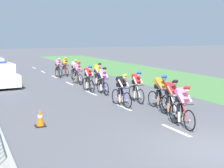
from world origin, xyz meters
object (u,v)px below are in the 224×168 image
Objects in this scene: cyclist_eighth at (98,74)px; traffic_cone_near at (40,118)px; cyclist_fifth at (136,86)px; cyclist_ninth at (77,72)px; police_car_nearest at (0,76)px; cyclist_second at (171,97)px; cyclist_eleventh at (58,67)px; cyclist_fourth at (122,89)px; cyclist_seventh at (88,78)px; cyclist_tenth at (75,70)px; cyclist_twelfth at (65,66)px; cyclist_sixth at (103,80)px; cyclist_third at (160,91)px; cyclist_lead at (182,105)px.

traffic_cone_near is (-5.35, -7.61, -0.48)m from cyclist_eighth.
cyclist_fifth and cyclist_ninth have the same top height.
cyclist_second is at bearing -64.42° from police_car_nearest.
cyclist_fifth is 5.66m from traffic_cone_near.
cyclist_fifth is 1.00× the size of cyclist_eleventh.
cyclist_second is 2.66m from cyclist_fourth.
cyclist_eighth is (0.32, 8.38, 0.00)m from cyclist_second.
cyclist_seventh is at bearing -128.46° from cyclist_eighth.
cyclist_tenth is 1.00× the size of cyclist_twelfth.
cyclist_fourth is at bearing -95.11° from cyclist_tenth.
cyclist_fourth is at bearing -98.07° from cyclist_sixth.
cyclist_ninth is (0.40, 7.38, 0.00)m from cyclist_fourth.
cyclist_tenth is (-0.24, 8.75, 0.00)m from cyclist_fifth.
police_car_nearest is (-5.33, 11.14, -0.11)m from cyclist_second.
cyclist_twelfth is (0.89, 7.66, 0.00)m from cyclist_seventh.
cyclist_seventh is at bearing 97.49° from cyclist_second.
cyclist_ninth is at bearing 90.87° from cyclist_sixth.
cyclist_seventh is 1.00× the size of cyclist_eighth.
traffic_cone_near is (-4.93, -11.00, -0.48)m from cyclist_tenth.
cyclist_third is 10.45m from cyclist_tenth.
traffic_cone_near is at bearing -157.21° from cyclist_fourth.
police_car_nearest is at bearing -147.64° from cyclist_twelfth.
cyclist_eleventh is at bearing 93.09° from cyclist_second.
cyclist_fourth is at bearing 110.55° from cyclist_second.
cyclist_fourth is (-0.40, 3.91, 0.00)m from cyclist_lead.
cyclist_eleventh is at bearing 95.11° from cyclist_third.
cyclist_twelfth is at bearing 69.90° from traffic_cone_near.
cyclist_fourth and cyclist_fifth have the same top height.
cyclist_sixth is (0.06, 7.16, 0.00)m from cyclist_lead.
cyclist_sixth is 6.76m from traffic_cone_near.
cyclist_fourth is (-1.31, 1.16, 0.00)m from cyclist_third.
cyclist_lead reaches higher than traffic_cone_near.
cyclist_eleventh is at bearing 100.98° from cyclist_eighth.
cyclist_fifth is 3.96m from cyclist_seventh.
cyclist_fifth is 1.00× the size of cyclist_twelfth.
cyclist_ninth is 1.00× the size of cyclist_eleventh.
cyclist_eleventh is 2.69× the size of traffic_cone_near.
traffic_cone_near is at bearing -114.14° from cyclist_tenth.
cyclist_second is 12.35m from police_car_nearest.
cyclist_seventh is (-0.90, 6.85, 0.00)m from cyclist_second.
cyclist_second is at bearing -89.97° from cyclist_twelfth.
cyclist_lead is at bearing -94.95° from cyclist_eighth.
cyclist_fourth and cyclist_tenth have the same top height.
traffic_cone_near is (-5.17, -2.26, -0.48)m from cyclist_fifth.
cyclist_ninth is 2.69× the size of traffic_cone_near.
cyclist_second and cyclist_third have the same top height.
police_car_nearest is at bearing -173.03° from cyclist_tenth.
cyclist_seventh is at bearing -99.18° from cyclist_tenth.
cyclist_second is at bearing -86.89° from cyclist_ninth.
cyclist_ninth and cyclist_eleventh have the same top height.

